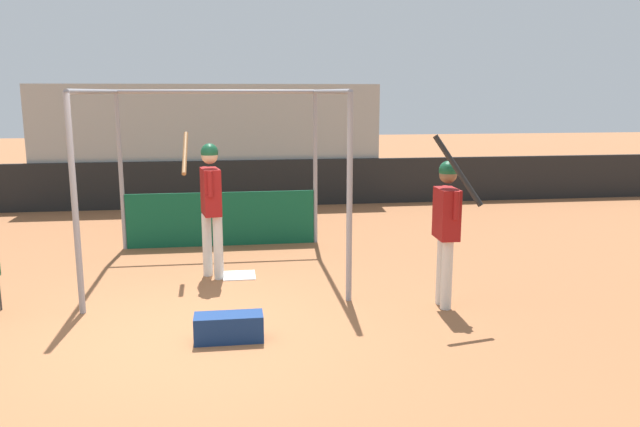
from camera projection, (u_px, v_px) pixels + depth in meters
name	position (u px, v px, depth m)	size (l,w,h in m)	color
ground_plane	(191.00, 334.00, 6.56)	(60.00, 60.00, 0.00)	#935B38
outfield_wall	(210.00, 184.00, 13.70)	(24.00, 0.12, 1.03)	black
bleacher_section	(211.00, 140.00, 15.15)	(7.60, 3.20, 2.71)	#9E9E99
batting_cage	(220.00, 184.00, 9.49)	(3.19, 3.10, 2.54)	gray
home_plate	(239.00, 275.00, 8.63)	(0.44, 0.44, 0.02)	white
player_batter	(210.00, 197.00, 8.38)	(0.52, 0.86, 1.96)	silver
player_waiting	(447.00, 220.00, 7.21)	(0.53, 0.76, 2.06)	silver
equipment_bag	(229.00, 327.00, 6.37)	(0.70, 0.28, 0.28)	navy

